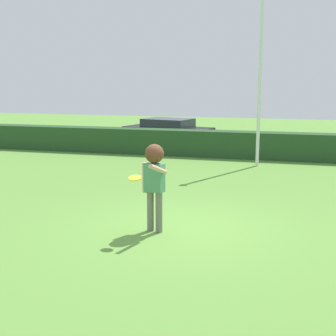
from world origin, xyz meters
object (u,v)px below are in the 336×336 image
object	(u,v)px
frisbee	(135,178)
parked_car_black	(168,130)
lamppost	(261,56)
person	(154,175)

from	to	relation	value
frisbee	parked_car_black	xyz separation A→B (m)	(-3.20, 13.63, -0.55)
lamppost	parked_car_black	xyz separation A→B (m)	(-4.69, 4.72, -3.19)
parked_car_black	person	bearing A→B (deg)	-75.38
person	lamppost	world-z (taller)	lamppost
person	frisbee	world-z (taller)	person
person	frisbee	size ratio (longest dim) A/B	7.39
lamppost	parked_car_black	size ratio (longest dim) A/B	1.59
person	frisbee	distance (m)	0.64
lamppost	parked_car_black	bearing A→B (deg)	134.79
lamppost	parked_car_black	world-z (taller)	lamppost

